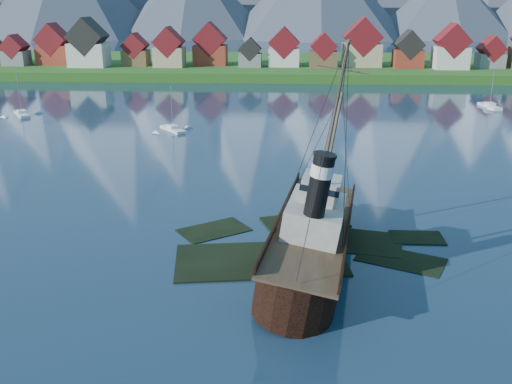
# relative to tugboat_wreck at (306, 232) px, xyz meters

# --- Properties ---
(ground) EXTENTS (1400.00, 1400.00, 0.00)m
(ground) POSITION_rel_tugboat_wreck_xyz_m (-1.82, 1.21, -3.10)
(ground) COLOR #162B3F
(ground) RESTS_ON ground
(shoal) EXTENTS (31.71, 21.24, 1.14)m
(shoal) POSITION_rel_tugboat_wreck_xyz_m (-0.05, 3.36, -3.45)
(shoal) COLOR black
(shoal) RESTS_ON ground
(shore_bank) EXTENTS (600.00, 80.00, 3.20)m
(shore_bank) POSITION_rel_tugboat_wreck_xyz_m (-1.82, 171.21, -3.10)
(shore_bank) COLOR #1B4A15
(shore_bank) RESTS_ON ground
(seawall) EXTENTS (600.00, 2.50, 2.00)m
(seawall) POSITION_rel_tugboat_wreck_xyz_m (-1.82, 133.21, -3.10)
(seawall) COLOR #3F3D38
(seawall) RESTS_ON ground
(town) EXTENTS (250.96, 16.69, 17.30)m
(town) POSITION_rel_tugboat_wreck_xyz_m (-34.94, 153.39, 5.88)
(town) COLOR maroon
(town) RESTS_ON ground
(tugboat_wreck) EXTENTS (7.24, 31.21, 24.74)m
(tugboat_wreck) POSITION_rel_tugboat_wreck_xyz_m (0.00, 0.00, 0.00)
(tugboat_wreck) COLOR black
(tugboat_wreck) RESTS_ON ground
(sailboat_a) EXTENTS (6.56, 7.63, 9.87)m
(sailboat_a) POSITION_rel_tugboat_wreck_xyz_m (-26.30, 60.79, -2.88)
(sailboat_a) COLOR silver
(sailboat_a) RESTS_ON ground
(sailboat_c) EXTENTS (6.62, 8.04, 10.83)m
(sailboat_c) POSITION_rel_tugboat_wreck_xyz_m (-65.34, 74.97, -2.86)
(sailboat_c) COLOR silver
(sailboat_c) RESTS_ON ground
(sailboat_e) EXTENTS (3.56, 9.46, 10.70)m
(sailboat_e) POSITION_rel_tugboat_wreck_xyz_m (49.32, 91.63, -2.87)
(sailboat_e) COLOR silver
(sailboat_e) RESTS_ON ground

